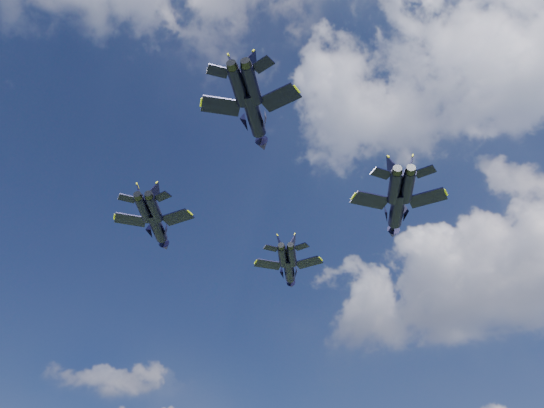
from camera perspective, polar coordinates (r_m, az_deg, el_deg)
The scene contains 4 objects.
jet_lead at distance 97.78m, azimuth 1.64°, elevation -6.25°, with size 10.31×13.95×3.37m.
jet_left at distance 85.64m, azimuth -10.71°, elevation -2.20°, with size 10.46×14.15×3.42m.
jet_right at distance 81.81m, azimuth 11.65°, elevation -0.59°, with size 11.84×15.87×3.86m.
jet_slot at distance 71.09m, azimuth -1.66°, elevation 8.25°, with size 10.98×15.20×3.61m.
Camera 1 is at (40.66, -54.73, 7.07)m, focal length 40.00 mm.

